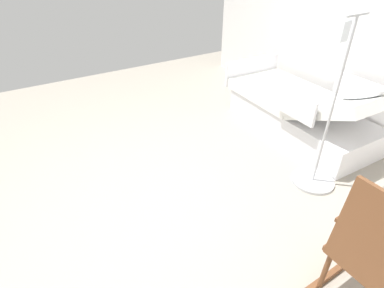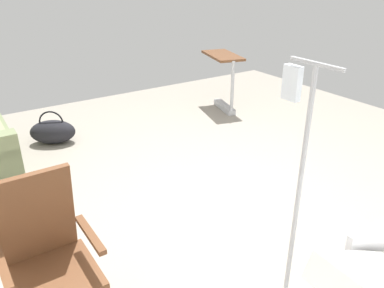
% 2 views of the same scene
% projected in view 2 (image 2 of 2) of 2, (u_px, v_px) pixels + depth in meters
% --- Properties ---
extents(ground_plane, '(7.18, 7.18, 0.00)m').
position_uv_depth(ground_plane, '(226.00, 191.00, 3.87)').
color(ground_plane, gray).
extents(rocking_chair, '(0.76, 0.51, 1.05)m').
position_uv_depth(rocking_chair, '(49.00, 263.00, 2.20)').
color(rocking_chair, brown).
rests_on(rocking_chair, ground).
extents(overbed_table, '(0.88, 0.59, 0.84)m').
position_uv_depth(overbed_table, '(224.00, 75.00, 5.90)').
color(overbed_table, '#B2B5BA').
rests_on(overbed_table, ground).
extents(duffel_bag, '(0.55, 0.64, 0.43)m').
position_uv_depth(duffel_bag, '(53.00, 132.00, 4.86)').
color(duffel_bag, black).
rests_on(duffel_bag, ground).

